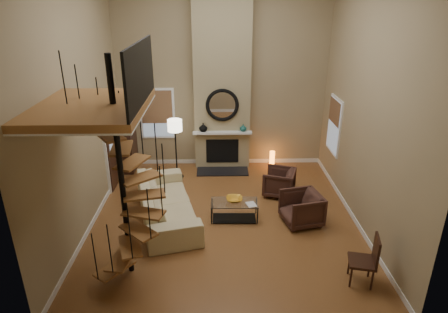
{
  "coord_description": "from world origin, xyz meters",
  "views": [
    {
      "loc": [
        -0.16,
        -7.83,
        4.83
      ],
      "look_at": [
        0.0,
        0.4,
        1.4
      ],
      "focal_mm": 31.24,
      "sensor_mm": 36.0,
      "label": 1
    }
  ],
  "objects_px": {
    "side_chair": "(368,258)",
    "hutch": "(127,139)",
    "sofa": "(166,201)",
    "armchair_far": "(305,208)",
    "coffee_table": "(234,209)",
    "floor_lamp": "(175,130)",
    "accent_lamp": "(272,160)",
    "armchair_near": "(282,183)"
  },
  "relations": [
    {
      "from": "armchair_far",
      "to": "accent_lamp",
      "type": "height_order",
      "value": "armchair_far"
    },
    {
      "from": "coffee_table",
      "to": "floor_lamp",
      "type": "xyz_separation_m",
      "value": [
        -1.53,
        2.3,
        1.13
      ]
    },
    {
      "from": "armchair_near",
      "to": "coffee_table",
      "type": "height_order",
      "value": "armchair_near"
    },
    {
      "from": "hutch",
      "to": "side_chair",
      "type": "distance_m",
      "value": 7.31
    },
    {
      "from": "floor_lamp",
      "to": "side_chair",
      "type": "height_order",
      "value": "floor_lamp"
    },
    {
      "from": "sofa",
      "to": "accent_lamp",
      "type": "relative_size",
      "value": 5.42
    },
    {
      "from": "armchair_far",
      "to": "floor_lamp",
      "type": "bearing_deg",
      "value": -141.08
    },
    {
      "from": "hutch",
      "to": "accent_lamp",
      "type": "xyz_separation_m",
      "value": [
        4.25,
        0.04,
        -0.7
      ]
    },
    {
      "from": "armchair_far",
      "to": "floor_lamp",
      "type": "relative_size",
      "value": 0.49
    },
    {
      "from": "accent_lamp",
      "to": "sofa",
      "type": "bearing_deg",
      "value": -135.99
    },
    {
      "from": "sofa",
      "to": "armchair_far",
      "type": "bearing_deg",
      "value": -109.72
    },
    {
      "from": "coffee_table",
      "to": "armchair_far",
      "type": "bearing_deg",
      "value": -4.87
    },
    {
      "from": "sofa",
      "to": "side_chair",
      "type": "xyz_separation_m",
      "value": [
        3.85,
        -2.35,
        0.13
      ]
    },
    {
      "from": "armchair_far",
      "to": "hutch",
      "type": "bearing_deg",
      "value": -136.38
    },
    {
      "from": "hutch",
      "to": "coffee_table",
      "type": "distance_m",
      "value": 4.2
    },
    {
      "from": "side_chair",
      "to": "hutch",
      "type": "bearing_deg",
      "value": 136.07
    },
    {
      "from": "coffee_table",
      "to": "accent_lamp",
      "type": "bearing_deg",
      "value": 66.6
    },
    {
      "from": "side_chair",
      "to": "sofa",
      "type": "bearing_deg",
      "value": 148.57
    },
    {
      "from": "hutch",
      "to": "armchair_near",
      "type": "relative_size",
      "value": 2.4
    },
    {
      "from": "armchair_near",
      "to": "accent_lamp",
      "type": "xyz_separation_m",
      "value": [
        -0.01,
        1.74,
        -0.1
      ]
    },
    {
      "from": "armchair_near",
      "to": "coffee_table",
      "type": "distance_m",
      "value": 1.73
    },
    {
      "from": "hutch",
      "to": "coffee_table",
      "type": "bearing_deg",
      "value": -43.83
    },
    {
      "from": "coffee_table",
      "to": "floor_lamp",
      "type": "distance_m",
      "value": 2.98
    },
    {
      "from": "side_chair",
      "to": "armchair_near",
      "type": "bearing_deg",
      "value": 106.34
    },
    {
      "from": "coffee_table",
      "to": "floor_lamp",
      "type": "bearing_deg",
      "value": 123.63
    },
    {
      "from": "hutch",
      "to": "sofa",
      "type": "xyz_separation_m",
      "value": [
        1.41,
        -2.71,
        -0.55
      ]
    },
    {
      "from": "side_chair",
      "to": "armchair_far",
      "type": "bearing_deg",
      "value": 108.14
    },
    {
      "from": "hutch",
      "to": "coffee_table",
      "type": "height_order",
      "value": "hutch"
    },
    {
      "from": "sofa",
      "to": "armchair_near",
      "type": "height_order",
      "value": "sofa"
    },
    {
      "from": "sofa",
      "to": "hutch",
      "type": "bearing_deg",
      "value": 13.07
    },
    {
      "from": "sofa",
      "to": "armchair_far",
      "type": "height_order",
      "value": "sofa"
    },
    {
      "from": "armchair_near",
      "to": "coffee_table",
      "type": "bearing_deg",
      "value": -29.31
    },
    {
      "from": "accent_lamp",
      "to": "coffee_table",
      "type": "bearing_deg",
      "value": -113.4
    },
    {
      "from": "side_chair",
      "to": "floor_lamp",
      "type": "bearing_deg",
      "value": 130.19
    },
    {
      "from": "floor_lamp",
      "to": "side_chair",
      "type": "relative_size",
      "value": 1.75
    },
    {
      "from": "hutch",
      "to": "side_chair",
      "type": "bearing_deg",
      "value": -43.93
    },
    {
      "from": "armchair_near",
      "to": "floor_lamp",
      "type": "height_order",
      "value": "floor_lamp"
    },
    {
      "from": "floor_lamp",
      "to": "armchair_far",
      "type": "bearing_deg",
      "value": -37.98
    },
    {
      "from": "hutch",
      "to": "coffee_table",
      "type": "xyz_separation_m",
      "value": [
        2.99,
        -2.87,
        -0.67
      ]
    },
    {
      "from": "hutch",
      "to": "sofa",
      "type": "bearing_deg",
      "value": -62.59
    },
    {
      "from": "hutch",
      "to": "accent_lamp",
      "type": "bearing_deg",
      "value": 0.58
    },
    {
      "from": "sofa",
      "to": "floor_lamp",
      "type": "bearing_deg",
      "value": -15.9
    }
  ]
}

